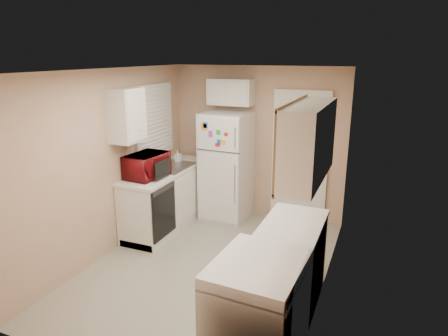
% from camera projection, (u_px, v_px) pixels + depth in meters
% --- Properties ---
extents(floor, '(3.80, 3.80, 0.00)m').
position_uv_depth(floor, '(209.00, 266.00, 5.03)').
color(floor, '#ACA995').
rests_on(floor, ground).
extents(ceiling, '(3.80, 3.80, 0.00)m').
position_uv_depth(ceiling, '(207.00, 70.00, 4.36)').
color(ceiling, white).
rests_on(ceiling, floor).
extents(wall_left, '(3.80, 3.80, 0.00)m').
position_uv_depth(wall_left, '(110.00, 163.00, 5.21)').
color(wall_left, tan).
rests_on(wall_left, floor).
extents(wall_right, '(3.80, 3.80, 0.00)m').
position_uv_depth(wall_right, '(329.00, 190.00, 4.18)').
color(wall_right, tan).
rests_on(wall_right, floor).
extents(wall_back, '(2.80, 2.80, 0.00)m').
position_uv_depth(wall_back, '(257.00, 143.00, 6.38)').
color(wall_back, tan).
rests_on(wall_back, floor).
extents(wall_front, '(2.80, 2.80, 0.00)m').
position_uv_depth(wall_front, '(103.00, 243.00, 3.01)').
color(wall_front, tan).
rests_on(wall_front, floor).
extents(left_counter, '(0.60, 1.80, 0.90)m').
position_uv_depth(left_counter, '(168.00, 198.00, 6.10)').
color(left_counter, silver).
rests_on(left_counter, floor).
extents(dishwasher, '(0.03, 0.58, 0.72)m').
position_uv_depth(dishwasher, '(164.00, 212.00, 5.45)').
color(dishwasher, black).
rests_on(dishwasher, floor).
extents(sink, '(0.54, 0.74, 0.16)m').
position_uv_depth(sink, '(171.00, 169.00, 6.12)').
color(sink, gray).
rests_on(sink, left_counter).
extents(microwave, '(0.63, 0.38, 0.40)m').
position_uv_depth(microwave, '(147.00, 167.00, 5.57)').
color(microwave, maroon).
rests_on(microwave, left_counter).
extents(soap_bottle, '(0.09, 0.09, 0.19)m').
position_uv_depth(soap_bottle, '(178.00, 156.00, 6.37)').
color(soap_bottle, silver).
rests_on(soap_bottle, left_counter).
extents(window_blinds, '(0.10, 0.98, 1.08)m').
position_uv_depth(window_blinds, '(155.00, 121.00, 6.01)').
color(window_blinds, silver).
rests_on(window_blinds, wall_left).
extents(upper_cabinet_left, '(0.30, 0.45, 0.70)m').
position_uv_depth(upper_cabinet_left, '(127.00, 115.00, 5.18)').
color(upper_cabinet_left, silver).
rests_on(upper_cabinet_left, wall_left).
extents(refrigerator, '(0.73, 0.71, 1.71)m').
position_uv_depth(refrigerator, '(227.00, 166.00, 6.33)').
color(refrigerator, silver).
rests_on(refrigerator, floor).
extents(cabinet_over_fridge, '(0.70, 0.30, 0.40)m').
position_uv_depth(cabinet_over_fridge, '(231.00, 92.00, 6.17)').
color(cabinet_over_fridge, silver).
rests_on(cabinet_over_fridge, wall_back).
extents(interior_door, '(0.86, 0.06, 2.08)m').
position_uv_depth(interior_door, '(300.00, 158.00, 6.14)').
color(interior_door, silver).
rests_on(interior_door, floor).
extents(right_counter, '(0.60, 2.00, 0.90)m').
position_uv_depth(right_counter, '(279.00, 286.00, 3.79)').
color(right_counter, silver).
rests_on(right_counter, floor).
extents(stove, '(0.72, 0.87, 1.02)m').
position_uv_depth(stove, '(257.00, 316.00, 3.26)').
color(stove, silver).
rests_on(stove, floor).
extents(upper_cabinet_right, '(0.30, 1.20, 0.70)m').
position_uv_depth(upper_cabinet_right, '(309.00, 142.00, 3.63)').
color(upper_cabinet_right, silver).
rests_on(upper_cabinet_right, wall_right).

